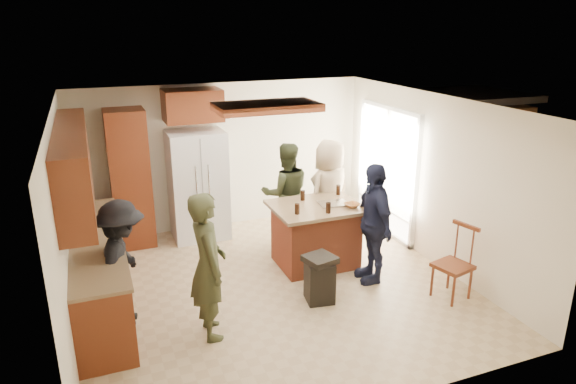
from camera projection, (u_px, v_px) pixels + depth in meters
name	position (u px, v px, depth m)	size (l,w,h in m)	color
room_shell	(460.00, 165.00, 9.72)	(8.00, 5.20, 5.00)	tan
person_front_left	(208.00, 266.00, 5.73)	(0.63, 0.46, 1.73)	#373B22
person_behind_left	(286.00, 193.00, 8.24)	(0.81, 0.50, 1.66)	#313921
person_behind_right	(330.00, 193.00, 8.16)	(0.84, 0.55, 1.73)	tan
person_side_right	(373.00, 223.00, 6.99)	(0.99, 0.51, 1.69)	#1B1E36
person_counter	(123.00, 264.00, 5.96)	(1.00, 0.47, 1.55)	black
left_cabinetry	(91.00, 236.00, 6.30)	(0.64, 3.00, 2.30)	maroon
back_wall_units	(146.00, 160.00, 8.07)	(1.80, 0.60, 2.45)	maroon
refrigerator	(198.00, 185.00, 8.42)	(0.90, 0.76, 1.80)	white
kitchen_island	(316.00, 234.00, 7.56)	(1.28, 1.03, 0.93)	#9E4429
island_items	(333.00, 203.00, 7.40)	(1.00, 0.73, 0.15)	silver
trash_bin	(320.00, 278.00, 6.59)	(0.43, 0.43, 0.63)	black
spindle_chair	(454.00, 265.00, 6.64)	(0.51, 0.51, 0.99)	maroon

